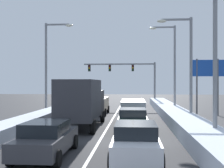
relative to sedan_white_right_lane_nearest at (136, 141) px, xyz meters
The scene contains 16 objects.
ground_plane 8.61m from the sedan_white_right_lane_nearest, 102.96° to the left, with size 120.00×120.00×0.00m, color #333335.
lane_stripe_between_right_lane_and_center_lane 12.18m from the sedan_white_right_lane_nearest, 99.10° to the left, with size 0.14×40.10×0.01m, color silver.
snow_bank_right_shoulder 12.47m from the sedan_white_right_lane_nearest, 74.28° to the left, with size 2.05×40.10×0.90m, color silver.
snow_bank_left_shoulder 14.01m from the sedan_white_right_lane_nearest, 121.04° to the left, with size 1.70×40.10×0.86m, color silver.
sedan_white_right_lane_nearest is the anchor object (origin of this frame).
sedan_green_right_lane_second 6.63m from the sedan_white_right_lane_nearest, 91.21° to the left, with size 2.00×4.50×1.51m.
suv_silver_right_lane_third 12.58m from the sedan_white_right_lane_nearest, 90.60° to the left, with size 2.16×4.90×1.67m.
sedan_charcoal_center_lane_nearest 3.80m from the sedan_white_right_lane_nearest, behind, with size 2.00×4.50×1.51m.
box_truck_center_lane_second 8.92m from the sedan_white_right_lane_nearest, 114.78° to the left, with size 2.53×7.20×3.36m.
suv_tan_center_lane_third 17.19m from the sedan_white_right_lane_nearest, 102.68° to the left, with size 2.16×4.90×1.67m.
traffic_light_gantry 30.48m from the sedan_white_right_lane_nearest, 91.41° to the left, with size 10.60×0.47×6.20m.
street_lamp_right_near 6.07m from the sedan_white_right_lane_nearest, 38.75° to the left, with size 2.66×0.36×7.82m.
street_lamp_right_mid 11.63m from the sedan_white_right_lane_nearest, 69.20° to the left, with size 2.66×0.36×8.10m.
street_lamp_right_far 18.43m from the sedan_white_right_lane_nearest, 77.99° to the left, with size 2.66×0.36×8.96m.
street_lamp_left_mid 17.01m from the sedan_white_right_lane_nearest, 118.88° to the left, with size 2.66×0.36×8.75m.
roadside_sign_right 18.27m from the sedan_white_right_lane_nearest, 66.94° to the left, with size 3.20×0.16×5.50m.
Camera 1 is at (1.84, -5.42, 3.12)m, focal length 45.59 mm.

